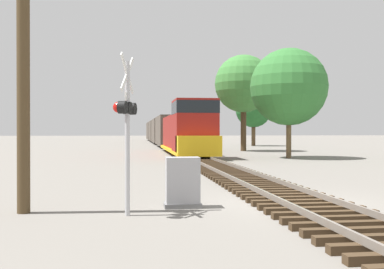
% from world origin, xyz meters
% --- Properties ---
extents(ground_plane, '(400.00, 400.00, 0.00)m').
position_xyz_m(ground_plane, '(0.00, 0.00, 0.00)').
color(ground_plane, slate).
extents(rail_track_bed, '(2.60, 160.00, 0.31)m').
position_xyz_m(rail_track_bed, '(0.00, -0.00, 0.14)').
color(rail_track_bed, '#42301E').
rests_on(rail_track_bed, ground).
extents(freight_train, '(3.08, 76.46, 4.36)m').
position_xyz_m(freight_train, '(0.00, 55.69, 2.02)').
color(freight_train, maroon).
rests_on(freight_train, ground).
extents(crossing_signal_near, '(0.57, 1.01, 3.89)m').
position_xyz_m(crossing_signal_near, '(-4.66, -1.20, 2.41)').
color(crossing_signal_near, '#B7B7BC').
rests_on(crossing_signal_near, ground).
extents(relay_cabinet, '(0.98, 0.61, 1.35)m').
position_xyz_m(relay_cabinet, '(-3.18, -0.21, 0.66)').
color(relay_cabinet, slate).
rests_on(relay_cabinet, ground).
extents(utility_pole, '(1.80, 0.32, 8.89)m').
position_xyz_m(utility_pole, '(-7.20, -0.53, 4.56)').
color(utility_pole, '#4C3A23').
rests_on(utility_pole, ground).
extents(tree_far_right, '(5.88, 5.88, 8.36)m').
position_xyz_m(tree_far_right, '(7.27, 20.77, 5.41)').
color(tree_far_right, brown).
rests_on(tree_far_right, ground).
extents(tree_mid_background, '(5.95, 5.95, 9.92)m').
position_xyz_m(tree_mid_background, '(6.80, 33.04, 6.91)').
color(tree_mid_background, '#473521').
rests_on(tree_mid_background, ground).
extents(tree_deep_background, '(4.99, 4.99, 7.58)m').
position_xyz_m(tree_deep_background, '(12.19, 48.87, 5.05)').
color(tree_deep_background, brown).
rests_on(tree_deep_background, ground).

